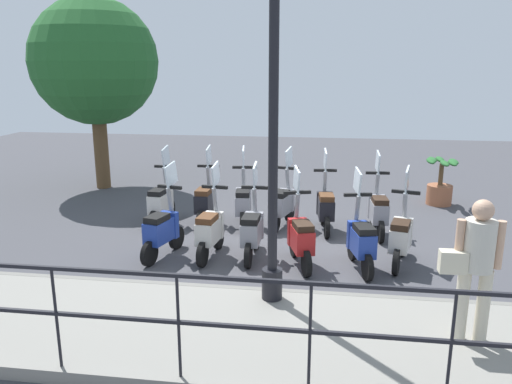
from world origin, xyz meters
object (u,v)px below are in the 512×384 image
object	(u,v)px
lamp_post_near	(273,152)
scooter_far_0	(378,210)
potted_palm	(440,185)
scooter_far_3	(243,203)
scooter_far_4	(206,201)
scooter_far_5	(161,201)
pedestrian_with_bag	(475,260)
scooter_far_2	(283,203)
scooter_near_5	(162,229)
tree_large	(95,62)
scooter_near_1	(361,240)
scooter_near_0	(401,236)
scooter_far_1	(325,207)
scooter_near_2	(300,237)
scooter_near_3	(252,230)
scooter_near_4	(210,229)

from	to	relation	value
lamp_post_near	scooter_far_0	world-z (taller)	lamp_post_near
potted_palm	scooter_far_3	bearing A→B (deg)	118.03
scooter_far_4	scooter_far_5	size ratio (longest dim) A/B	1.00
pedestrian_with_bag	scooter_far_2	xyz separation A→B (m)	(4.13, 2.40, -0.60)
scooter_near_5	lamp_post_near	bearing A→B (deg)	-114.36
lamp_post_near	scooter_near_5	xyz separation A→B (m)	(1.56, 1.97, -1.58)
tree_large	scooter_near_1	world-z (taller)	tree_large
scooter_near_0	scooter_far_2	size ratio (longest dim) A/B	1.00
potted_palm	scooter_far_1	distance (m)	3.45
lamp_post_near	scooter_far_5	xyz separation A→B (m)	(3.23, 2.55, -1.58)
potted_palm	scooter_near_0	size ratio (longest dim) A/B	0.69
scooter_near_1	scooter_near_2	size ratio (longest dim) A/B	1.00
scooter_far_1	scooter_near_3	bearing A→B (deg)	137.73
scooter_near_1	scooter_far_1	world-z (taller)	same
scooter_near_0	scooter_far_4	distance (m)	3.90
scooter_near_1	scooter_far_3	world-z (taller)	same
scooter_far_0	scooter_far_5	distance (m)	4.18
scooter_near_5	scooter_far_1	world-z (taller)	same
scooter_near_0	scooter_near_3	bearing A→B (deg)	105.25
tree_large	scooter_far_3	xyz separation A→B (m)	(-2.73, -4.15, -2.69)
tree_large	scooter_near_3	world-z (taller)	tree_large
scooter_far_2	scooter_far_3	xyz separation A→B (m)	(-0.05, 0.77, 0.00)
lamp_post_near	scooter_near_4	distance (m)	2.58
scooter_far_4	scooter_near_5	bearing A→B (deg)	172.17
scooter_far_2	scooter_far_3	world-z (taller)	same
scooter_near_0	scooter_far_2	xyz separation A→B (m)	(1.67, 2.01, 0.00)
lamp_post_near	scooter_far_1	xyz separation A→B (m)	(3.29, -0.66, -1.58)
scooter_near_3	scooter_far_4	xyz separation A→B (m)	(1.67, 1.18, 0.00)
scooter_near_5	scooter_far_0	world-z (taller)	same
scooter_near_0	scooter_near_3	xyz separation A→B (m)	(-0.03, 2.35, 0.00)
tree_large	scooter_near_3	xyz separation A→B (m)	(-4.38, -4.57, -2.69)
tree_large	scooter_far_2	xyz separation A→B (m)	(-2.68, -4.92, -2.69)
scooter_near_1	scooter_near_3	distance (m)	1.74
scooter_near_0	scooter_near_4	xyz separation A→B (m)	(-0.09, 3.03, 0.00)
scooter_near_1	scooter_far_0	world-z (taller)	same
tree_large	scooter_far_2	size ratio (longest dim) A/B	3.08
scooter_near_5	scooter_far_0	xyz separation A→B (m)	(1.63, -3.60, 0.00)
pedestrian_with_bag	scooter_far_4	distance (m)	5.71
scooter_near_0	scooter_near_1	xyz separation A→B (m)	(-0.28, 0.63, 0.00)
scooter_near_1	scooter_far_2	world-z (taller)	same
scooter_near_3	scooter_far_3	distance (m)	1.71
scooter_near_4	scooter_far_1	world-z (taller)	same
scooter_near_3	scooter_far_0	world-z (taller)	same
scooter_near_0	scooter_near_1	distance (m)	0.69
scooter_near_4	scooter_far_1	xyz separation A→B (m)	(1.64, -1.85, 0.00)
pedestrian_with_bag	scooter_far_4	size ratio (longest dim) A/B	1.03
scooter_far_0	scooter_far_2	size ratio (longest dim) A/B	1.00
scooter_far_5	scooter_near_2	bearing A→B (deg)	-117.53
tree_large	scooter_near_4	bearing A→B (deg)	-138.78
potted_palm	scooter_far_0	size ratio (longest dim) A/B	0.69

